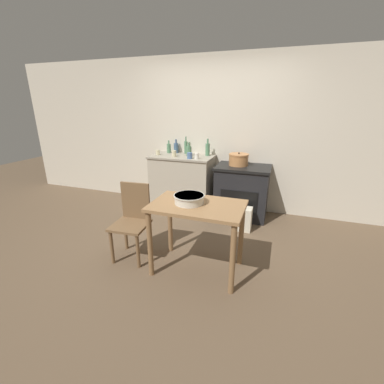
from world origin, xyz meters
name	(u,v)px	position (x,y,z in m)	size (l,w,h in m)	color
ground_plane	(182,245)	(0.00, 0.00, 0.00)	(14.00, 14.00, 0.00)	brown
wall_back	(214,135)	(0.00, 1.58, 1.27)	(8.00, 0.07, 2.55)	beige
counter_cabinet	(183,182)	(-0.47, 1.25, 0.47)	(1.06, 0.62, 0.95)	#B2A893
stove	(242,191)	(0.58, 1.25, 0.43)	(0.86, 0.64, 0.85)	black
work_table	(197,217)	(0.35, -0.42, 0.65)	(0.98, 0.62, 0.79)	#997047
chair	(133,219)	(-0.47, -0.38, 0.48)	(0.43, 0.43, 0.90)	brown
flour_sack	(242,219)	(0.68, 0.73, 0.17)	(0.27, 0.19, 0.35)	beige
stock_pot	(239,160)	(0.49, 1.28, 0.94)	(0.32, 0.32, 0.21)	#B77A47
mixing_bowl_large	(189,199)	(0.26, -0.41, 0.84)	(0.33, 0.33, 0.09)	silver
bottle_far_left	(186,147)	(-0.48, 1.46, 1.06)	(0.06, 0.06, 0.30)	#517F5B
bottle_left	(176,148)	(-0.67, 1.47, 1.04)	(0.08, 0.08, 0.24)	#3D5675
bottle_mid_left	(208,149)	(-0.06, 1.40, 1.06)	(0.07, 0.07, 0.28)	#517F5B
bottle_center_left	(189,151)	(-0.36, 1.29, 1.03)	(0.08, 0.08, 0.23)	#517F5B
bottle_center	(169,148)	(-0.79, 1.42, 1.03)	(0.07, 0.07, 0.22)	#517F5B
cup_center_right	(174,154)	(-0.57, 1.13, 1.00)	(0.07, 0.07, 0.10)	beige
cup_mid_right	(190,156)	(-0.26, 1.06, 1.00)	(0.08, 0.08, 0.10)	#4C6B99
cup_right	(158,152)	(-0.89, 1.18, 0.99)	(0.07, 0.07, 0.08)	beige
cup_far_right	(197,156)	(-0.15, 1.08, 0.99)	(0.07, 0.07, 0.09)	silver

